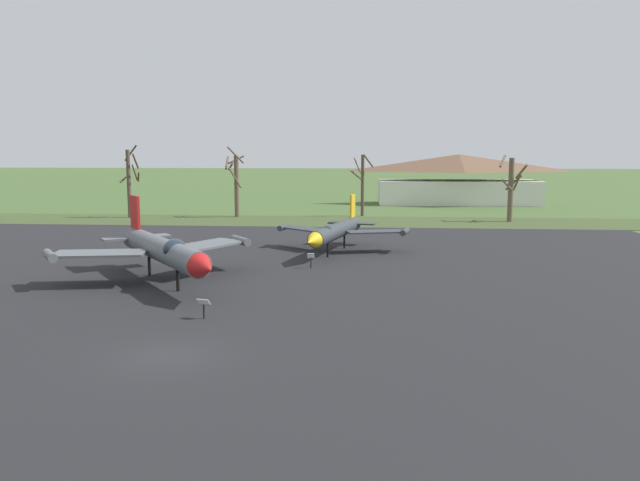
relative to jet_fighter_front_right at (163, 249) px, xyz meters
The scene contains 12 objects.
ground_plane 14.94m from the jet_fighter_front_right, 71.02° to the right, with size 600.00×600.00×0.00m, color #425B2D.
asphalt_apron 5.97m from the jet_fighter_front_right, 30.10° to the left, with size 70.73×55.88×0.05m, color black.
grass_verge_strip 37.10m from the jet_fighter_front_right, 82.54° to the left, with size 130.73×12.00×0.06m, color #3B4A26.
jet_fighter_front_right is the anchor object (origin of this frame).
info_placard_front_right 9.61m from the jet_fighter_front_right, 59.60° to the right, with size 0.70×0.45×1.07m.
jet_fighter_rear_center 16.42m from the jet_fighter_front_right, 52.12° to the left, with size 11.32×13.27×4.50m.
info_placard_rear_center 10.65m from the jet_fighter_front_right, 34.02° to the left, with size 0.52×0.22×1.14m.
bare_tree_far_left 42.85m from the jet_fighter_front_right, 114.03° to the left, with size 2.73×2.63×9.17m.
bare_tree_left_of_center 41.11m from the jet_fighter_front_right, 96.01° to the left, with size 2.63×2.82×8.97m.
bare_tree_center 45.45m from the jet_fighter_front_right, 75.12° to the left, with size 2.99×1.94×7.95m.
bare_tree_right_of_center 48.21m from the jet_fighter_front_right, 52.52° to the left, with size 3.24×2.80×7.92m.
visitor_building 69.33m from the jet_fighter_front_right, 67.52° to the left, with size 26.53×9.94×7.90m.
Camera 1 is at (8.33, -24.06, 8.24)m, focal length 35.44 mm.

